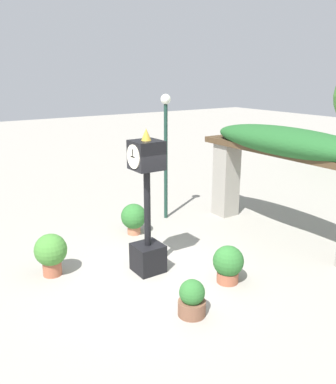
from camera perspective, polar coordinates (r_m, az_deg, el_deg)
The scene contains 8 objects.
ground_plane at distance 8.49m, azimuth -2.02°, elevation -11.69°, with size 60.00×60.00×0.00m, color gray.
pedestal_clock at distance 8.16m, azimuth -2.93°, elevation -2.22°, with size 0.58×0.61×2.98m.
pergola at distance 10.14m, azimuth 16.17°, elevation 4.82°, with size 5.29×1.16×2.77m.
potted_plant_near_left at distance 8.65m, azimuth -16.11°, elevation -8.13°, with size 0.66×0.66×0.88m.
potted_plant_near_right at distance 7.14m, azimuth 3.38°, elevation -14.72°, with size 0.48×0.48×0.65m.
potted_plant_far_left at distance 10.41m, azimuth -4.84°, elevation -3.58°, with size 0.65×0.65×0.80m.
potted_plant_far_right at distance 8.17m, azimuth 8.44°, elevation -9.89°, with size 0.61×0.61×0.76m.
lamp_post at distance 11.10m, azimuth -0.32°, elevation 7.40°, with size 0.27×0.27×3.45m.
Camera 1 is at (6.39, -3.90, 4.01)m, focal length 38.00 mm.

